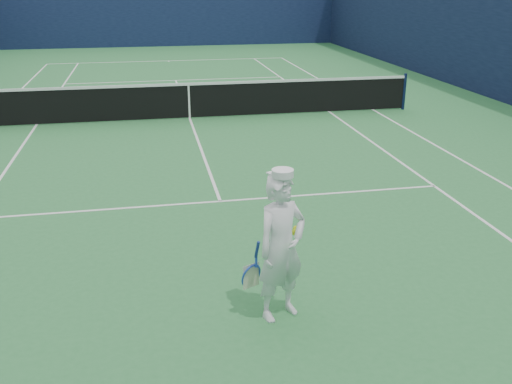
% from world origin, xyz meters
% --- Properties ---
extents(ground, '(80.00, 80.00, 0.00)m').
position_xyz_m(ground, '(0.00, 0.00, 0.00)').
color(ground, '#2C753B').
rests_on(ground, ground).
extents(court_markings, '(11.03, 23.83, 0.01)m').
position_xyz_m(court_markings, '(0.00, 0.00, 0.00)').
color(court_markings, white).
rests_on(court_markings, ground).
extents(windscreen_fence, '(20.12, 36.12, 4.00)m').
position_xyz_m(windscreen_fence, '(0.00, 0.00, 2.00)').
color(windscreen_fence, '#101A3C').
rests_on(windscreen_fence, ground).
extents(tennis_net, '(12.88, 0.09, 1.07)m').
position_xyz_m(tennis_net, '(0.00, 0.00, 0.55)').
color(tennis_net, '#141E4C').
rests_on(tennis_net, ground).
extents(tennis_player, '(0.87, 0.64, 1.81)m').
position_xyz_m(tennis_player, '(0.21, -10.12, 0.88)').
color(tennis_player, white).
rests_on(tennis_player, ground).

